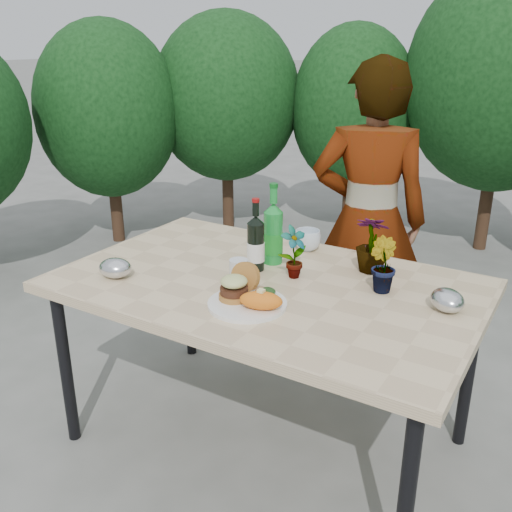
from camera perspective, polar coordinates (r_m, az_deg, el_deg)
The scene contains 18 objects.
ground at distance 2.60m, azimuth 0.96°, elevation -17.82°, with size 80.00×80.00×0.00m, color #60605C.
patio_table at distance 2.24m, azimuth 1.06°, elevation -3.86°, with size 1.60×1.00×0.75m.
shrub_hedge at distance 3.58m, azimuth 13.94°, elevation 12.34°, with size 6.89×5.08×2.21m.
dinner_plate at distance 2.01m, azimuth -0.87°, elevation -4.82°, with size 0.28×0.28×0.01m, color white.
burger_stack at distance 2.03m, azimuth -1.92°, elevation -2.92°, with size 0.11×0.16×0.11m.
sweet_potato at distance 1.94m, azimuth 0.51°, elevation -4.47°, with size 0.15×0.08×0.06m, color orange.
grilled_veg at distance 2.06m, azimuth 0.90°, elevation -3.47°, with size 0.08×0.05×0.03m.
wine_bottle at distance 2.28m, azimuth -0.03°, elevation 1.19°, with size 0.07×0.07×0.30m.
sparkling_water at distance 2.35m, azimuth 1.73°, elevation 2.17°, with size 0.08×0.08×0.34m.
plastic_cup at distance 2.18m, azimuth -1.73°, elevation -1.55°, with size 0.07×0.07×0.10m, color silver.
seedling_left at distance 2.21m, azimuth 3.81°, elevation 0.35°, with size 0.11×0.07×0.21m, color #245B1F.
seedling_mid at distance 2.14m, azimuth 12.49°, elevation -0.88°, with size 0.11×0.09×0.20m, color #24501B.
seedling_right at distance 2.31m, azimuth 11.54°, elevation 1.21°, with size 0.13×0.13×0.23m, color #2E5E20.
blue_bowl at distance 2.53m, azimuth 5.17°, elevation 1.59°, with size 0.12×0.12×0.09m, color silver.
foil_packet_left at distance 2.30m, azimuth -13.89°, elevation -1.17°, with size 0.13×0.11×0.08m, color silver.
foil_packet_right at distance 2.07m, azimuth 18.58°, elevation -4.20°, with size 0.13×0.11×0.08m, color silver.
person at distance 2.88m, azimuth 11.18°, elevation 3.43°, with size 0.57×0.37×1.57m, color #A16250.
terracotta_pot at distance 4.73m, azimuth -5.82°, elevation 1.60°, with size 0.17×0.17×0.14m.
Camera 1 is at (1.02, -1.76, 1.63)m, focal length 40.00 mm.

